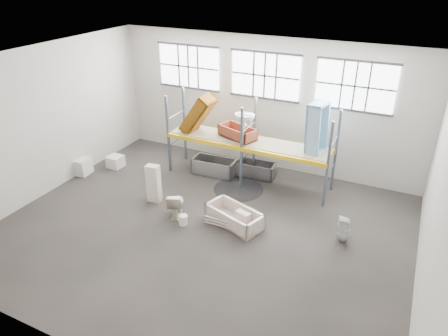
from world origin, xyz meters
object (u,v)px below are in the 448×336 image
Objects in this scene: rust_tub_flat at (237,132)px; carton_near at (80,166)px; cistern_tall at (154,184)px; bathtub_beige at (234,217)px; steel_tub_left at (214,166)px; toilet_beige at (176,204)px; steel_tub_right at (255,169)px; blue_tub_upright at (317,128)px; bucket at (183,220)px; toilet_white at (344,230)px.

carton_near is (-5.53, -2.33, -1.51)m from rust_tub_flat.
cistern_tall reaches higher than carton_near.
carton_near is at bearing -165.74° from bathtub_beige.
toilet_beige is at bearing -86.07° from steel_tub_left.
steel_tub_right is at bearing -129.91° from toilet_beige.
bucket is (-3.02, -3.73, -2.23)m from blue_tub_upright.
cistern_tall is 0.82× the size of steel_tub_left.
carton_near is (-5.32, 1.27, 0.15)m from bucket.
rust_tub_flat is 6.19m from carton_near.
rust_tub_flat is at bearing 8.48° from steel_tub_left.
steel_tub_right is at bearing -140.35° from toilet_white.
toilet_beige is 5.19m from toilet_white.
cistern_tall reaches higher than bucket.
toilet_beige reaches higher than steel_tub_left.
cistern_tall is at bearing -162.67° from bathtub_beige.
carton_near is at bearing -31.15° from toilet_beige.
toilet_beige is at bearing -10.53° from carton_near.
steel_tub_left is at bearing -106.69° from toilet_beige.
rust_tub_flat is (-1.21, 2.89, 1.55)m from bathtub_beige.
bathtub_beige is at bearing -79.37° from steel_tub_right.
steel_tub_right is 0.85× the size of blue_tub_upright.
toilet_beige is at bearing -101.89° from rust_tub_flat.
steel_tub_left is 5.09× the size of bucket.
steel_tub_right is at bearing 19.62° from steel_tub_left.
toilet_beige is 0.48× the size of blue_tub_upright.
rust_tub_flat is 2.87m from blue_tub_upright.
rust_tub_flat is at bearing 86.65° from bucket.
steel_tub_right reaches higher than bathtub_beige.
bucket is at bearing -101.33° from steel_tub_right.
toilet_white is 5.19m from rust_tub_flat.
steel_tub_left is 4.26m from blue_tub_upright.
cistern_tall is at bearing -100.67° from toilet_white.
bathtub_beige is 1.35× the size of cistern_tall.
steel_tub_left is at bearing 25.32° from carton_near.
toilet_white is at bearing -27.62° from rust_tub_flat.
toilet_beige is 3.11m from steel_tub_left.
bathtub_beige is 3.34m from steel_tub_right.
toilet_white is 0.47× the size of blue_tub_upright.
cistern_tall is 1.86m from bucket.
bathtub_beige is 1.59m from bucket.
rust_tub_flat reaches higher than bucket.
steel_tub_right is 2.08× the size of carton_near.
rust_tub_flat is (0.89, 0.13, 1.52)m from steel_tub_left.
steel_tub_left is at bearing -127.43° from toilet_white.
steel_tub_left is 2.28× the size of carton_near.
toilet_beige is at bearing -136.07° from blue_tub_upright.
bathtub_beige is 3.28m from toilet_white.
blue_tub_upright is (3.70, 0.26, 2.10)m from steel_tub_left.
toilet_beige is at bearing -25.66° from cistern_tall.
toilet_beige is 3.59m from rust_tub_flat.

